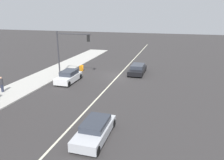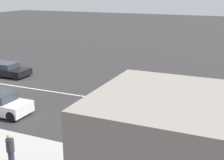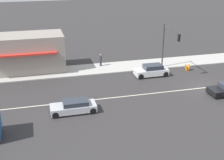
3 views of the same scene
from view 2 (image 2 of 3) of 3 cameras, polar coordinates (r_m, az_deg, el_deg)
The scene contains 4 objects.
lane_marking_center at distance 27.46m, azimuth -19.32°, elevation -0.72°, with size 0.16×60.00×0.01m, color beige.
pedestrian at distance 14.28m, azimuth -18.05°, elevation -12.18°, with size 0.34×0.34×1.61m.
sedan_silver at distance 22.61m, azimuth 13.72°, elevation -2.26°, with size 1.76×4.21×1.20m.
suv_black at distance 30.00m, azimuth -19.02°, elevation 1.87°, with size 1.90×4.60×1.22m.
Camera 2 is at (19.02, 18.31, 7.56)m, focal length 50.00 mm.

